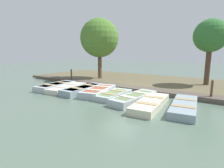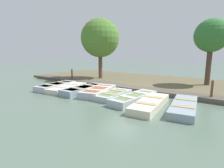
% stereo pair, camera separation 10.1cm
% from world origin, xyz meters
% --- Properties ---
extents(ground_plane, '(80.00, 80.00, 0.00)m').
position_xyz_m(ground_plane, '(0.00, 0.00, 0.00)').
color(ground_plane, '#566B5B').
extents(shore_bank, '(8.00, 24.00, 0.19)m').
position_xyz_m(shore_bank, '(-5.00, 0.00, 0.09)').
color(shore_bank, brown).
rests_on(shore_bank, ground_plane).
extents(dock_walkway, '(1.07, 21.58, 0.26)m').
position_xyz_m(dock_walkway, '(-1.15, 0.00, 0.13)').
color(dock_walkway, '#51473D').
rests_on(dock_walkway, ground_plane).
extents(rowboat_0, '(3.34, 1.58, 0.41)m').
position_xyz_m(rowboat_0, '(1.57, -4.60, 0.20)').
color(rowboat_0, '#B2BCC1').
rests_on(rowboat_0, ground_plane).
extents(rowboat_1, '(3.50, 1.68, 0.34)m').
position_xyz_m(rowboat_1, '(1.41, -3.51, 0.17)').
color(rowboat_1, beige).
rests_on(rowboat_1, ground_plane).
extents(rowboat_2, '(3.37, 1.13, 0.41)m').
position_xyz_m(rowboat_2, '(1.29, -2.06, 0.20)').
color(rowboat_2, '#8C9EA8').
rests_on(rowboat_2, ground_plane).
extents(rowboat_3, '(3.28, 1.91, 0.42)m').
position_xyz_m(rowboat_3, '(1.14, -0.91, 0.21)').
color(rowboat_3, '#B2BCC1').
rests_on(rowboat_3, ground_plane).
extents(rowboat_4, '(2.70, 1.22, 0.33)m').
position_xyz_m(rowboat_4, '(1.25, 0.29, 0.16)').
color(rowboat_4, '#B2BCC1').
rests_on(rowboat_4, ground_plane).
extents(rowboat_5, '(3.43, 1.26, 0.39)m').
position_xyz_m(rowboat_5, '(1.28, 1.73, 0.19)').
color(rowboat_5, '#B2BCC1').
rests_on(rowboat_5, ground_plane).
extents(rowboat_6, '(3.55, 1.43, 0.36)m').
position_xyz_m(rowboat_6, '(1.70, 2.83, 0.18)').
color(rowboat_6, beige).
rests_on(rowboat_6, ground_plane).
extents(rowboat_7, '(3.49, 1.53, 0.36)m').
position_xyz_m(rowboat_7, '(1.22, 4.28, 0.18)').
color(rowboat_7, '#8C9EA8').
rests_on(rowboat_7, ground_plane).
extents(mooring_post_near, '(0.13, 0.13, 1.18)m').
position_xyz_m(mooring_post_near, '(-1.12, -5.91, 0.59)').
color(mooring_post_near, brown).
rests_on(mooring_post_near, ground_plane).
extents(mooring_post_far, '(0.13, 0.13, 1.18)m').
position_xyz_m(mooring_post_far, '(-1.12, 5.12, 0.59)').
color(mooring_post_far, brown).
rests_on(mooring_post_far, ground_plane).
extents(park_tree_far_left, '(3.59, 3.59, 5.77)m').
position_xyz_m(park_tree_far_left, '(-3.62, -4.65, 3.95)').
color(park_tree_far_left, brown).
rests_on(park_tree_far_left, ground_plane).
extents(park_tree_left, '(2.42, 2.42, 5.06)m').
position_xyz_m(park_tree_left, '(-5.50, 4.32, 3.78)').
color(park_tree_left, '#4C3828').
rests_on(park_tree_left, ground_plane).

